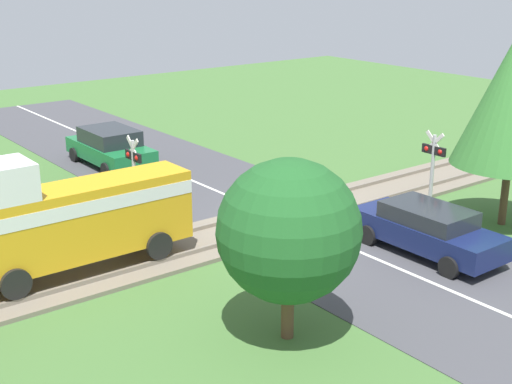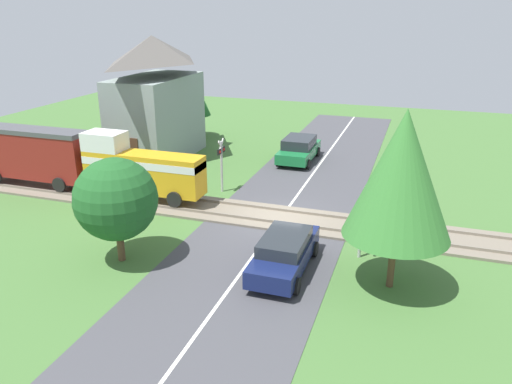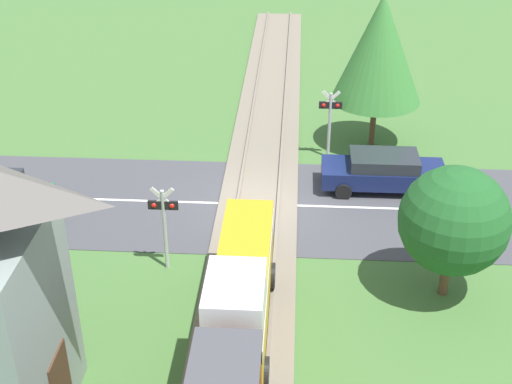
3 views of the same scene
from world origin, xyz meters
name	(u,v)px [view 2 (image 2 of 3)]	position (x,y,z in m)	size (l,w,h in m)	color
ground_plane	(280,219)	(0.00, 0.00, 0.00)	(60.00, 60.00, 0.00)	#426B33
road_surface	(280,219)	(0.00, 0.00, 0.01)	(48.00, 6.40, 0.02)	#424247
track_bed	(280,218)	(0.00, 0.00, 0.07)	(2.80, 48.00, 0.24)	#756B5B
train	(82,160)	(0.00, 10.58, 1.86)	(1.58, 12.96, 3.18)	gold
car_near_crossing	(285,252)	(-4.50, -1.44, 0.75)	(4.48, 1.85, 1.41)	#141E4C
car_far_side	(299,149)	(9.31, 1.44, 0.80)	(4.47, 2.07, 1.53)	#197038
crossing_signal_west_approach	(362,214)	(-2.58, -3.93, 1.84)	(0.90, 0.18, 2.84)	#B7B7B7
crossing_signal_east_approach	(221,158)	(2.58, 3.93, 1.84)	(0.90, 0.18, 2.84)	#B7B7B7
station_building	(156,100)	(7.24, 10.22, 3.71)	(7.21, 3.90, 7.60)	gray
pedestrian_by_station	(111,164)	(2.85, 10.87, 0.76)	(0.41, 0.41, 1.66)	#333338
tree_by_station	(195,97)	(13.09, 10.33, 3.01)	(2.31, 2.31, 4.41)	brown
tree_roadside_hedge	(116,199)	(-5.73, 4.73, 2.51)	(3.11, 3.11, 4.07)	brown
tree_beyond_track	(401,175)	(-4.42, -5.24, 4.11)	(3.58, 3.58, 6.26)	brown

